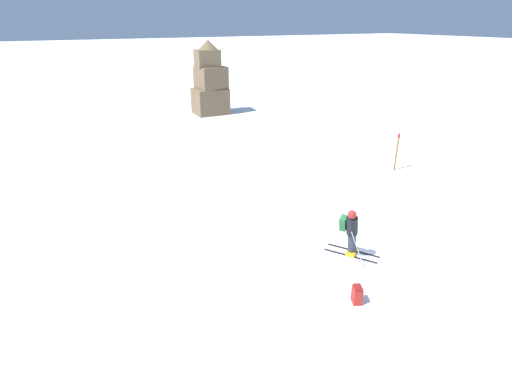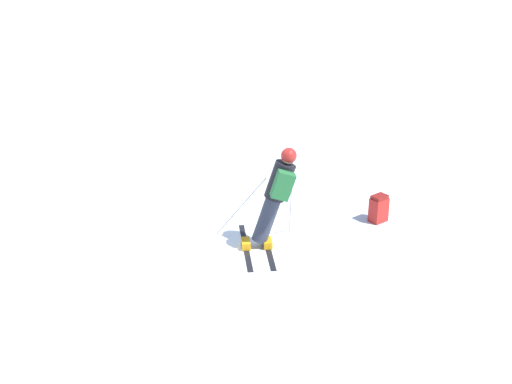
{
  "view_description": "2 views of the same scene",
  "coord_description": "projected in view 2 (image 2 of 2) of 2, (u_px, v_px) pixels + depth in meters",
  "views": [
    {
      "loc": [
        -8.95,
        -8.02,
        6.74
      ],
      "look_at": [
        -2.78,
        3.66,
        0.98
      ],
      "focal_mm": 28.0,
      "sensor_mm": 36.0,
      "label": 1
    },
    {
      "loc": [
        -6.17,
        9.26,
        5.46
      ],
      "look_at": [
        -1.94,
        1.2,
        1.57
      ],
      "focal_mm": 50.0,
      "sensor_mm": 36.0,
      "label": 2
    }
  ],
  "objects": [
    {
      "name": "ground_plane",
      "position": [
        189.0,
        230.0,
        12.32
      ],
      "size": [
        300.0,
        300.0,
        0.0
      ],
      "primitive_type": "plane",
      "color": "white"
    },
    {
      "name": "skier",
      "position": [
        276.0,
        194.0,
        11.38
      ],
      "size": [
        1.52,
        1.64,
        1.75
      ],
      "rotation": [
        0.0,
        0.0,
        0.59
      ],
      "color": "black",
      "rests_on": "ground"
    },
    {
      "name": "spare_backpack",
      "position": [
        379.0,
        209.0,
        12.57
      ],
      "size": [
        0.32,
        0.36,
        0.5
      ],
      "rotation": [
        0.0,
        0.0,
        1.15
      ],
      "color": "#AD231E",
      "rests_on": "ground"
    }
  ]
}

